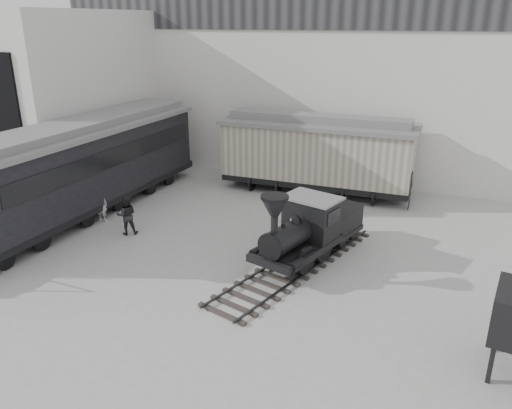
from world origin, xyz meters
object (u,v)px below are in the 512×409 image
at_px(locomotive, 306,232).
at_px(passenger_coach, 87,166).
at_px(visitor_a, 101,203).
at_px(boxcar, 317,152).
at_px(visitor_b, 127,215).

bearing_deg(locomotive, passenger_coach, -170.45).
relative_size(passenger_coach, visitor_a, 9.05).
xyz_separation_m(boxcar, visitor_a, (-7.70, -7.63, -1.30)).
bearing_deg(locomotive, visitor_b, -160.77).
bearing_deg(boxcar, locomotive, -77.79).
height_order(locomotive, boxcar, boxcar).
distance_m(locomotive, visitor_b, 7.68).
bearing_deg(visitor_a, boxcar, -136.03).
xyz_separation_m(boxcar, visitor_b, (-5.74, -8.42, -1.28)).
relative_size(locomotive, visitor_b, 5.23).
bearing_deg(boxcar, visitor_b, -125.73).
height_order(boxcar, visitor_a, boxcar).
height_order(visitor_a, visitor_b, visitor_b).
relative_size(boxcar, visitor_a, 6.02).
bearing_deg(visitor_b, boxcar, -158.58).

